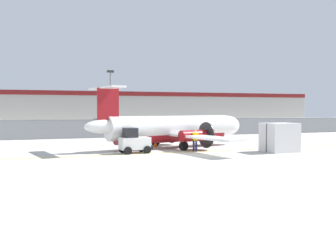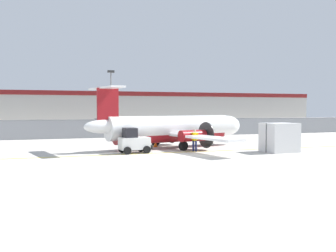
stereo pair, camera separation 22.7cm
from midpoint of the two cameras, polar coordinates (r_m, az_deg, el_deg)
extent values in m
plane|color=#BCB7AD|center=(26.24, 2.26, -4.55)|extent=(140.00, 140.00, 0.00)
cube|color=yellow|center=(28.10, 0.83, -4.06)|extent=(84.00, 0.20, 0.01)
cube|color=gray|center=(43.41, -6.07, -0.39)|extent=(98.00, 0.04, 2.00)
cylinder|color=slate|center=(43.37, -6.08, 1.00)|extent=(98.00, 0.10, 0.10)
cube|color=#38383A|center=(54.74, -8.60, -0.76)|extent=(98.00, 17.00, 0.12)
cube|color=beige|center=(72.96, -11.05, 2.57)|extent=(91.00, 8.00, 6.50)
cube|color=maroon|center=(69.05, -10.65, 4.94)|extent=(91.00, 0.20, 0.80)
cylinder|color=white|center=(31.26, 0.78, -0.17)|extent=(11.52, 4.42, 1.90)
ellipsoid|color=white|center=(34.80, 9.16, 0.08)|extent=(2.97, 2.35, 1.80)
ellipsoid|color=white|center=(28.54, -9.46, -0.08)|extent=(3.36, 1.74, 1.05)
cylinder|color=maroon|center=(31.29, 0.78, -1.13)|extent=(10.29, 3.75, 1.48)
cube|color=white|center=(31.35, 0.94, -1.21)|extent=(5.17, 15.95, 0.18)
cylinder|color=maroon|center=(33.67, -1.13, -0.94)|extent=(2.35, 1.37, 0.90)
cone|color=black|center=(34.26, 0.53, -0.88)|extent=(0.54, 0.53, 0.44)
cylinder|color=#262626|center=(34.34, 0.74, -0.87)|extent=(0.51, 2.05, 2.10)
cylinder|color=maroon|center=(29.30, 3.98, -1.48)|extent=(2.35, 1.37, 0.90)
cone|color=black|center=(29.98, 5.77, -1.40)|extent=(0.54, 0.53, 0.44)
cylinder|color=#262626|center=(30.07, 6.00, -1.39)|extent=(0.51, 2.05, 2.10)
cube|color=maroon|center=(28.61, -8.93, 2.64)|extent=(1.70, 0.56, 3.10)
cube|color=white|center=(28.60, -9.23, 5.74)|extent=(2.16, 4.92, 0.14)
cylinder|color=#59595B|center=(33.62, 6.59, -1.63)|extent=(0.17, 0.17, 0.97)
cylinder|color=black|center=(33.66, 6.59, -2.46)|extent=(0.63, 0.35, 0.60)
cylinder|color=#59595B|center=(33.06, -1.69, -1.62)|extent=(0.17, 0.17, 0.90)
cylinder|color=black|center=(33.10, -1.69, -2.39)|extent=(0.79, 0.39, 0.76)
cylinder|color=#59595B|center=(29.31, 2.58, -2.17)|extent=(0.17, 0.17, 0.90)
cylinder|color=black|center=(29.35, 2.57, -3.04)|extent=(0.79, 0.39, 0.76)
cube|color=silver|center=(27.78, -4.92, -2.64)|extent=(2.32, 1.36, 0.90)
cube|color=black|center=(27.60, -5.60, -1.02)|extent=(1.02, 1.10, 0.70)
cube|color=black|center=(28.23, -2.72, -3.17)|extent=(0.29, 1.11, 0.30)
cylinder|color=black|center=(28.65, -3.92, -3.39)|extent=(0.58, 0.25, 0.56)
cylinder|color=black|center=(27.54, -3.01, -3.63)|extent=(0.58, 0.25, 0.56)
cylinder|color=black|center=(28.14, -6.77, -3.51)|extent=(0.58, 0.25, 0.56)
cylinder|color=black|center=(27.01, -5.96, -3.76)|extent=(0.58, 0.25, 0.56)
cylinder|color=#191E4C|center=(28.83, 4.51, -3.06)|extent=(0.22, 0.22, 0.85)
cylinder|color=#191E4C|center=(28.85, 4.11, -3.05)|extent=(0.22, 0.22, 0.85)
cylinder|color=yellow|center=(28.78, 4.31, -1.62)|extent=(0.46, 0.46, 0.60)
cylinder|color=yellow|center=(28.75, 4.75, -1.57)|extent=(0.14, 0.14, 0.55)
cylinder|color=yellow|center=(28.80, 3.88, -1.55)|extent=(0.14, 0.14, 0.55)
sphere|color=tan|center=(28.75, 4.32, -0.75)|extent=(0.22, 0.22, 0.22)
cube|color=silver|center=(29.72, 16.82, -1.69)|extent=(2.51, 2.13, 2.20)
cube|color=#333338|center=(29.72, 16.82, -1.69)|extent=(2.44, 0.22, 2.20)
cube|color=orange|center=(32.69, 2.64, -3.09)|extent=(0.36, 0.36, 0.04)
cone|color=orange|center=(32.66, 2.64, -2.53)|extent=(0.28, 0.28, 0.60)
cylinder|color=white|center=(32.66, 2.64, -2.39)|extent=(0.17, 0.17, 0.08)
cube|color=orange|center=(32.26, -1.73, -3.17)|extent=(0.36, 0.36, 0.04)
cone|color=orange|center=(32.23, -1.73, -2.60)|extent=(0.28, 0.28, 0.60)
cylinder|color=white|center=(32.22, -1.73, -2.46)|extent=(0.17, 0.17, 0.08)
cube|color=#B28C19|center=(53.99, -23.26, -0.27)|extent=(4.39, 2.26, 0.80)
cube|color=#262D38|center=(53.92, -23.12, 0.45)|extent=(2.39, 1.84, 0.56)
cylinder|color=black|center=(52.83, -21.99, -0.66)|extent=(0.62, 0.28, 0.60)
cylinder|color=black|center=(54.59, -21.61, -0.55)|extent=(0.62, 0.28, 0.60)
cube|color=#B28C19|center=(56.55, -19.28, -0.08)|extent=(4.32, 2.03, 0.80)
cube|color=#262D38|center=(56.54, -19.44, 0.60)|extent=(2.32, 1.73, 0.56)
cylinder|color=black|center=(57.34, -17.79, -0.35)|extent=(0.61, 0.25, 0.60)
cylinder|color=black|center=(55.55, -17.93, -0.44)|extent=(0.61, 0.25, 0.60)
cylinder|color=black|center=(57.61, -20.57, -0.37)|extent=(0.61, 0.25, 0.60)
cylinder|color=black|center=(55.83, -20.79, -0.47)|extent=(0.61, 0.25, 0.60)
cube|color=#19662D|center=(50.62, -13.89, -0.31)|extent=(4.30, 1.96, 0.80)
cube|color=#262D38|center=(50.60, -13.73, 0.46)|extent=(2.29, 1.69, 0.56)
cylinder|color=black|center=(49.74, -15.49, -0.75)|extent=(0.61, 0.24, 0.60)
cylinder|color=black|center=(51.54, -15.46, -0.64)|extent=(0.61, 0.24, 0.60)
cylinder|color=black|center=(49.78, -12.27, -0.72)|extent=(0.61, 0.24, 0.60)
cylinder|color=black|center=(51.58, -12.35, -0.60)|extent=(0.61, 0.24, 0.60)
cube|color=red|center=(60.84, -10.13, 0.21)|extent=(4.32, 2.02, 0.80)
cube|color=#262D38|center=(60.83, -9.99, 0.85)|extent=(2.31, 1.73, 0.56)
cylinder|color=black|center=(59.89, -11.41, -0.15)|extent=(0.61, 0.25, 0.60)
cylinder|color=black|center=(61.68, -11.48, -0.07)|extent=(0.61, 0.25, 0.60)
cylinder|color=black|center=(60.07, -8.74, -0.12)|extent=(0.61, 0.25, 0.60)
cylinder|color=black|center=(61.86, -8.88, -0.04)|extent=(0.61, 0.25, 0.60)
cube|color=slate|center=(57.66, -4.36, 0.11)|extent=(4.22, 1.74, 0.80)
cube|color=#262D38|center=(57.59, -4.51, 0.78)|extent=(2.21, 1.58, 0.56)
cylinder|color=black|center=(58.90, -3.26, -0.15)|extent=(0.60, 0.21, 0.60)
cylinder|color=black|center=(57.17, -2.78, -0.23)|extent=(0.60, 0.21, 0.60)
cylinder|color=black|center=(58.22, -5.91, -0.19)|extent=(0.60, 0.21, 0.60)
cylinder|color=black|center=(56.47, -5.51, -0.28)|extent=(0.60, 0.21, 0.60)
cube|color=silver|center=(51.82, 1.98, -0.17)|extent=(4.36, 2.15, 0.80)
cube|color=#262D38|center=(51.76, 1.82, 0.58)|extent=(2.36, 1.79, 0.56)
cylinder|color=black|center=(53.06, 3.22, -0.45)|extent=(0.62, 0.26, 0.60)
cylinder|color=black|center=(51.33, 3.74, -0.56)|extent=(0.62, 0.26, 0.60)
cylinder|color=black|center=(52.40, 0.26, -0.49)|extent=(0.62, 0.26, 0.60)
cylinder|color=black|center=(50.64, 0.69, -0.60)|extent=(0.62, 0.26, 0.60)
cube|color=gray|center=(60.03, 5.58, 0.20)|extent=(4.24, 1.80, 0.80)
cube|color=#262D38|center=(60.07, 5.72, 0.85)|extent=(2.24, 1.61, 0.56)
cylinder|color=black|center=(58.64, 4.72, -0.16)|extent=(0.60, 0.21, 0.60)
cylinder|color=black|center=(60.28, 4.01, -0.09)|extent=(0.60, 0.21, 0.60)
cylinder|color=black|center=(59.85, 7.16, -0.12)|extent=(0.60, 0.21, 0.60)
cylinder|color=black|center=(61.46, 6.41, -0.04)|extent=(0.60, 0.21, 0.60)
cylinder|color=slate|center=(39.41, -8.49, 2.93)|extent=(0.16, 0.16, 7.00)
cube|color=#333333|center=(39.60, -8.53, 8.22)|extent=(0.70, 0.30, 0.24)
camera|label=1|loc=(0.11, -89.80, 0.01)|focal=40.00mm
camera|label=2|loc=(0.11, 90.20, -0.01)|focal=40.00mm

